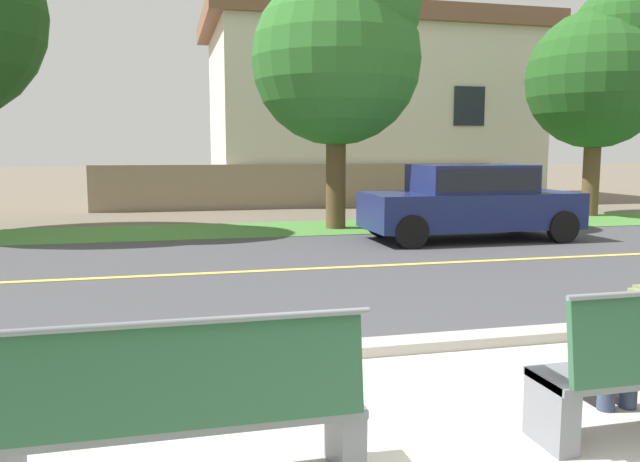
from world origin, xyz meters
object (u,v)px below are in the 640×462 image
at_px(shade_tree_centre, 602,69).
at_px(shade_tree_left, 342,47).
at_px(bench_left, 184,415).
at_px(car_navy_far, 470,198).

bearing_deg(shade_tree_centre, shade_tree_left, -171.37).
distance_m(bench_left, car_navy_far, 10.49).
height_order(shade_tree_left, shade_tree_centre, shade_tree_left).
relative_size(bench_left, shade_tree_centre, 0.31).
height_order(bench_left, car_navy_far, car_navy_far).
xyz_separation_m(car_navy_far, shade_tree_left, (-2.03, 2.44, 3.30)).
bearing_deg(bench_left, car_navy_far, 55.20).
bearing_deg(car_navy_far, shade_tree_left, 129.82).
bearing_deg(shade_tree_centre, bench_left, -133.67).
bearing_deg(car_navy_far, bench_left, -124.80).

